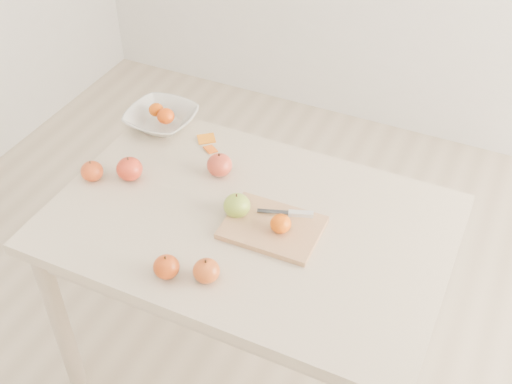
% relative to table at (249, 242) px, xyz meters
% --- Properties ---
extents(ground, '(3.50, 3.50, 0.00)m').
position_rel_table_xyz_m(ground, '(0.00, 0.00, -0.65)').
color(ground, '#C6B293').
rests_on(ground, ground).
extents(table, '(1.20, 0.80, 0.75)m').
position_rel_table_xyz_m(table, '(0.00, 0.00, 0.00)').
color(table, beige).
rests_on(table, ground).
extents(cutting_board, '(0.29, 0.21, 0.02)m').
position_rel_table_xyz_m(cutting_board, '(0.08, -0.01, 0.11)').
color(cutting_board, tan).
rests_on(cutting_board, table).
extents(board_tangerine, '(0.06, 0.06, 0.05)m').
position_rel_table_xyz_m(board_tangerine, '(0.11, -0.02, 0.14)').
color(board_tangerine, '#E95008').
rests_on(board_tangerine, cutting_board).
extents(fruit_bowl, '(0.24, 0.24, 0.06)m').
position_rel_table_xyz_m(fruit_bowl, '(-0.50, 0.31, 0.13)').
color(fruit_bowl, silver).
rests_on(fruit_bowl, table).
extents(bowl_tangerine_near, '(0.05, 0.05, 0.05)m').
position_rel_table_xyz_m(bowl_tangerine_near, '(-0.52, 0.32, 0.15)').
color(bowl_tangerine_near, '#CE5007').
rests_on(bowl_tangerine_near, fruit_bowl).
extents(bowl_tangerine_far, '(0.06, 0.06, 0.05)m').
position_rel_table_xyz_m(bowl_tangerine_far, '(-0.47, 0.30, 0.16)').
color(bowl_tangerine_far, '#E03C07').
rests_on(bowl_tangerine_far, fruit_bowl).
extents(orange_peel_a, '(0.07, 0.07, 0.01)m').
position_rel_table_xyz_m(orange_peel_a, '(-0.31, 0.30, 0.10)').
color(orange_peel_a, orange).
rests_on(orange_peel_a, table).
extents(orange_peel_b, '(0.06, 0.05, 0.01)m').
position_rel_table_xyz_m(orange_peel_b, '(-0.27, 0.26, 0.10)').
color(orange_peel_b, '#E35B10').
rests_on(orange_peel_b, table).
extents(paring_knife, '(0.17, 0.07, 0.01)m').
position_rel_table_xyz_m(paring_knife, '(0.13, 0.06, 0.12)').
color(paring_knife, silver).
rests_on(paring_knife, cutting_board).
extents(apple_green, '(0.08, 0.08, 0.07)m').
position_rel_table_xyz_m(apple_green, '(-0.04, 0.00, 0.14)').
color(apple_green, olive).
rests_on(apple_green, table).
extents(apple_red_b, '(0.08, 0.08, 0.08)m').
position_rel_table_xyz_m(apple_red_b, '(-0.43, 0.01, 0.14)').
color(apple_red_b, maroon).
rests_on(apple_red_b, table).
extents(apple_red_d, '(0.07, 0.07, 0.07)m').
position_rel_table_xyz_m(apple_red_d, '(-0.54, -0.04, 0.13)').
color(apple_red_d, maroon).
rests_on(apple_red_d, table).
extents(apple_red_e, '(0.07, 0.07, 0.07)m').
position_rel_table_xyz_m(apple_red_e, '(-0.00, -0.26, 0.13)').
color(apple_red_e, maroon).
rests_on(apple_red_e, table).
extents(apple_red_c, '(0.07, 0.07, 0.07)m').
position_rel_table_xyz_m(apple_red_c, '(-0.11, -0.30, 0.13)').
color(apple_red_c, '#9C1C0E').
rests_on(apple_red_c, table).
extents(apple_red_a, '(0.08, 0.08, 0.08)m').
position_rel_table_xyz_m(apple_red_a, '(-0.18, 0.16, 0.14)').
color(apple_red_a, maroon).
rests_on(apple_red_a, table).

